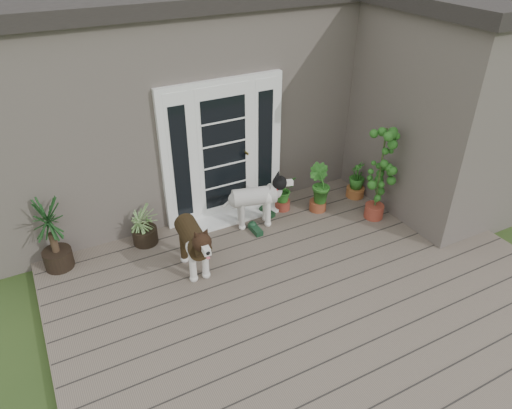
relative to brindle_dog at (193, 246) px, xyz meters
name	(u,v)px	position (x,y,z in m)	size (l,w,h in m)	color
deck	(312,295)	(1.15, -1.10, -0.45)	(6.20, 4.60, 0.12)	#6B5B4C
house_main	(186,87)	(1.15, 3.15, 1.04)	(7.40, 4.00, 3.10)	#665E54
house_wing	(438,117)	(4.05, 0.00, 1.04)	(1.60, 2.40, 3.10)	#665E54
roof_wing	(463,0)	(4.05, 0.00, 2.69)	(1.80, 2.60, 0.20)	#2D2826
door_unit	(223,151)	(0.95, 1.10, 0.68)	(1.90, 0.14, 2.15)	white
door_step	(231,217)	(0.95, 0.90, -0.37)	(1.60, 0.40, 0.05)	white
brindle_dog	(193,246)	(0.00, 0.00, 0.00)	(0.40, 0.94, 0.78)	#362713
white_dog	(254,204)	(1.20, 0.58, -0.03)	(0.37, 0.87, 0.73)	white
spider_plant	(143,224)	(-0.41, 0.90, -0.07)	(0.59, 0.59, 0.63)	#899D60
yucca	(52,235)	(-1.60, 0.90, 0.13)	(0.72, 0.72, 1.04)	black
herb_a	(283,196)	(1.80, 0.76, -0.15)	(0.38, 0.38, 0.48)	#1A5518
herb_b	(319,194)	(2.29, 0.48, -0.10)	(0.38, 0.38, 0.58)	#154B17
herb_c	(356,184)	(3.09, 0.54, -0.15)	(0.31, 0.31, 0.48)	#205618
sapling	(380,173)	(2.94, -0.11, 0.38)	(0.46, 0.46, 1.55)	#275719
clog_left	(267,212)	(1.50, 0.73, -0.34)	(0.15, 0.32, 0.10)	black
clog_right	(255,229)	(1.12, 0.39, -0.34)	(0.16, 0.34, 0.10)	#14341E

